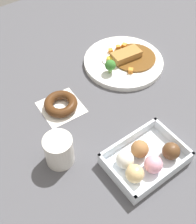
% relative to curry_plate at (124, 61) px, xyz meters
% --- Properties ---
extents(ground_plane, '(1.60, 1.60, 0.00)m').
position_rel_curry_plate_xyz_m(ground_plane, '(-0.13, -0.17, -0.01)').
color(ground_plane, '#4C4C51').
extents(curry_plate, '(0.29, 0.29, 0.07)m').
position_rel_curry_plate_xyz_m(curry_plate, '(0.00, 0.00, 0.00)').
color(curry_plate, white).
rests_on(curry_plate, ground_plane).
extents(donut_box, '(0.21, 0.15, 0.06)m').
position_rel_curry_plate_xyz_m(donut_box, '(-0.22, -0.35, 0.01)').
color(donut_box, silver).
rests_on(donut_box, ground_plane).
extents(chocolate_ring_donut, '(0.13, 0.13, 0.03)m').
position_rel_curry_plate_xyz_m(chocolate_ring_donut, '(-0.29, -0.04, 0.00)').
color(chocolate_ring_donut, white).
rests_on(chocolate_ring_donut, ground_plane).
extents(coffee_mug, '(0.08, 0.08, 0.09)m').
position_rel_curry_plate_xyz_m(coffee_mug, '(-0.40, -0.20, 0.03)').
color(coffee_mug, silver).
rests_on(coffee_mug, ground_plane).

